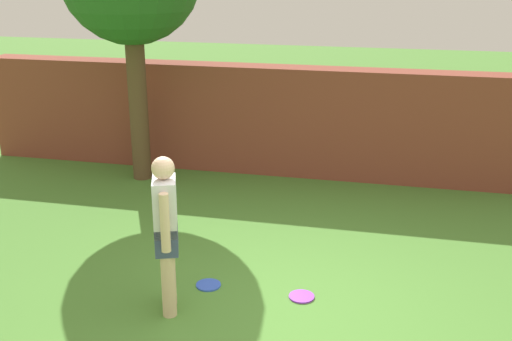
# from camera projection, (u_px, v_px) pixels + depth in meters

# --- Properties ---
(ground_plane) EXTENTS (40.00, 40.00, 0.00)m
(ground_plane) POSITION_uv_depth(u_px,v_px,m) (274.00, 319.00, 6.09)
(ground_plane) COLOR #4C8433
(brick_wall) EXTENTS (8.70, 0.50, 1.75)m
(brick_wall) POSITION_uv_depth(u_px,v_px,m) (238.00, 118.00, 10.17)
(brick_wall) COLOR brown
(brick_wall) RESTS_ON ground
(person) EXTENTS (0.33, 0.51, 1.62)m
(person) POSITION_uv_depth(u_px,v_px,m) (166.00, 228.00, 5.98)
(person) COLOR beige
(person) RESTS_ON ground
(frisbee_purple) EXTENTS (0.27, 0.27, 0.02)m
(frisbee_purple) POSITION_uv_depth(u_px,v_px,m) (302.00, 296.00, 6.48)
(frisbee_purple) COLOR purple
(frisbee_purple) RESTS_ON ground
(frisbee_blue) EXTENTS (0.27, 0.27, 0.02)m
(frisbee_blue) POSITION_uv_depth(u_px,v_px,m) (208.00, 285.00, 6.71)
(frisbee_blue) COLOR blue
(frisbee_blue) RESTS_ON ground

